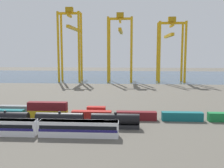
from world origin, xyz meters
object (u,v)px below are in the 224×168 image
at_px(shipping_container_2, 5,114).
at_px(gantry_crane_west, 71,37).
at_px(gantry_crane_east, 171,42).
at_px(shipping_container_3, 48,114).
at_px(passenger_train, 38,127).
at_px(freight_tank_row, 60,120).
at_px(gantry_crane_central, 120,40).

bearing_deg(shipping_container_2, gantry_crane_west, 91.01).
bearing_deg(gantry_crane_east, shipping_container_3, -116.88).
bearing_deg(passenger_train, shipping_container_2, 134.84).
xyz_separation_m(shipping_container_2, shipping_container_3, (13.65, 0.00, 0.00)).
xyz_separation_m(freight_tank_row, gantry_crane_east, (47.23, 114.16, 24.53)).
xyz_separation_m(shipping_container_3, gantry_crane_central, (18.91, 105.51, 27.31)).
xyz_separation_m(passenger_train, freight_tank_row, (3.41, 7.54, -0.07)).
bearing_deg(gantry_crane_central, gantry_crane_west, 179.50).
height_order(freight_tank_row, shipping_container_2, freight_tank_row).
distance_m(freight_tank_row, shipping_container_3, 10.84).
distance_m(gantry_crane_central, gantry_crane_east, 34.50).
bearing_deg(gantry_crane_west, passenger_train, -81.52).
bearing_deg(gantry_crane_central, shipping_container_2, -107.15).
distance_m(shipping_container_3, gantry_crane_west, 110.86).
bearing_deg(shipping_container_2, gantry_crane_east, 57.52).
distance_m(gantry_crane_west, gantry_crane_central, 34.49).
relative_size(passenger_train, shipping_container_3, 3.28).
bearing_deg(freight_tank_row, gantry_crane_central, 83.62).
height_order(freight_tank_row, shipping_container_3, freight_tank_row).
distance_m(passenger_train, gantry_crane_east, 134.06).
distance_m(passenger_train, gantry_crane_central, 125.84).
distance_m(shipping_container_3, gantry_crane_central, 110.61).
bearing_deg(gantry_crane_central, passenger_train, -97.57).
relative_size(shipping_container_3, gantry_crane_central, 0.26).
height_order(gantry_crane_west, gantry_crane_central, gantry_crane_west).
height_order(freight_tank_row, gantry_crane_central, gantry_crane_central).
xyz_separation_m(passenger_train, gantry_crane_central, (16.21, 121.96, 26.46)).
distance_m(freight_tank_row, gantry_crane_east, 125.95).
bearing_deg(shipping_container_2, gantry_crane_central, 72.85).
xyz_separation_m(passenger_train, shipping_container_2, (-16.36, 16.45, -0.84)).
relative_size(freight_tank_row, shipping_container_3, 3.59).
bearing_deg(gantry_crane_west, gantry_crane_east, -0.47).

